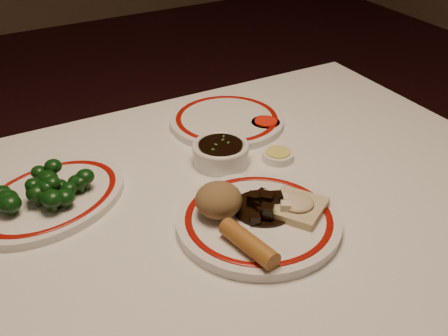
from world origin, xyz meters
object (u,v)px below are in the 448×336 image
(main_plate, at_px, (259,221))
(spring_roll, at_px, (249,243))
(broccoli_plate, at_px, (49,199))
(soy_bowl, at_px, (221,154))
(dining_table, at_px, (228,244))
(stirfry_heap, at_px, (266,204))
(broccoli_pile, at_px, (44,188))
(fried_wonton, at_px, (297,206))
(rice_mound, at_px, (219,200))

(main_plate, xyz_separation_m, spring_roll, (-0.06, -0.07, 0.02))
(broccoli_plate, distance_m, soy_bowl, 0.34)
(dining_table, distance_m, soy_bowl, 0.18)
(main_plate, relative_size, stirfry_heap, 3.43)
(dining_table, bearing_deg, stirfry_heap, -61.03)
(broccoli_pile, distance_m, soy_bowl, 0.34)
(spring_roll, height_order, broccoli_pile, broccoli_pile)
(broccoli_plate, bearing_deg, fried_wonton, -35.30)
(rice_mound, height_order, broccoli_pile, rice_mound)
(stirfry_heap, relative_size, broccoli_pile, 0.61)
(rice_mound, distance_m, broccoli_plate, 0.31)
(rice_mound, relative_size, broccoli_pile, 0.45)
(fried_wonton, distance_m, stirfry_heap, 0.05)
(main_plate, relative_size, broccoli_plate, 1.02)
(soy_bowl, bearing_deg, stirfry_heap, -95.74)
(main_plate, distance_m, stirfry_heap, 0.03)
(main_plate, relative_size, rice_mound, 4.61)
(rice_mound, xyz_separation_m, stirfry_heap, (0.08, -0.03, -0.02))
(main_plate, height_order, soy_bowl, soy_bowl)
(rice_mound, relative_size, spring_roll, 0.71)
(fried_wonton, bearing_deg, soy_bowl, 95.95)
(main_plate, xyz_separation_m, fried_wonton, (0.07, -0.02, 0.02))
(dining_table, xyz_separation_m, stirfry_heap, (0.04, -0.07, 0.12))
(fried_wonton, distance_m, broccoli_plate, 0.44)
(rice_mound, height_order, broccoli_plate, rice_mound)
(broccoli_pile, xyz_separation_m, soy_bowl, (0.34, -0.02, -0.02))
(stirfry_heap, xyz_separation_m, broccoli_plate, (-0.31, 0.23, -0.02))
(dining_table, distance_m, stirfry_heap, 0.14)
(fried_wonton, distance_m, soy_bowl, 0.23)
(dining_table, height_order, spring_roll, spring_roll)
(rice_mound, relative_size, fried_wonton, 0.66)
(fried_wonton, height_order, broccoli_pile, broccoli_pile)
(rice_mound, height_order, soy_bowl, rice_mound)
(main_plate, xyz_separation_m, soy_bowl, (0.04, 0.21, 0.01))
(dining_table, relative_size, broccoli_pile, 6.80)
(stirfry_heap, relative_size, soy_bowl, 0.96)
(main_plate, bearing_deg, dining_table, 99.87)
(broccoli_plate, bearing_deg, rice_mound, -39.64)
(rice_mound, xyz_separation_m, broccoli_pile, (-0.24, 0.19, -0.01))
(soy_bowl, bearing_deg, fried_wonton, -84.05)
(spring_roll, xyz_separation_m, fried_wonton, (0.13, 0.05, -0.01))
(main_plate, height_order, broccoli_pile, broccoli_pile)
(rice_mound, bearing_deg, spring_roll, -92.92)
(main_plate, height_order, rice_mound, rice_mound)
(dining_table, bearing_deg, fried_wonton, -49.74)
(stirfry_heap, bearing_deg, main_plate, -150.83)
(main_plate, bearing_deg, rice_mound, 142.54)
(rice_mound, distance_m, stirfry_heap, 0.08)
(spring_roll, xyz_separation_m, broccoli_pile, (-0.24, 0.29, 0.01))
(broccoli_plate, bearing_deg, main_plate, -39.25)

